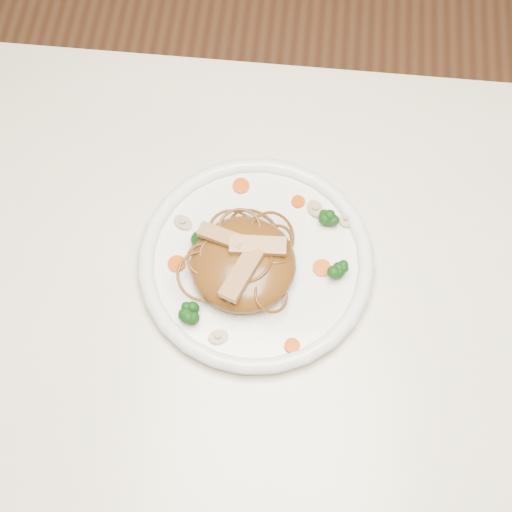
{
  "coord_description": "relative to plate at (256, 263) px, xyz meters",
  "views": [
    {
      "loc": [
        -0.0,
        -0.31,
        1.61
      ],
      "look_at": [
        -0.04,
        0.08,
        0.78
      ],
      "focal_mm": 52.27,
      "sensor_mm": 36.0,
      "label": 1
    }
  ],
  "objects": [
    {
      "name": "chicken_c",
      "position": [
        -0.01,
        -0.04,
        0.06
      ],
      "size": [
        0.05,
        0.07,
        0.01
      ],
      "primitive_type": "cube",
      "rotation": [
        0.0,
        0.0,
        4.32
      ],
      "color": "tan",
      "rests_on": "noodle_mound"
    },
    {
      "name": "broccoli_1",
      "position": [
        -0.07,
        0.01,
        0.02
      ],
      "size": [
        0.04,
        0.04,
        0.03
      ],
      "primitive_type": null,
      "rotation": [
        0.0,
        0.0,
        0.39
      ],
      "color": "#10470E",
      "rests_on": "plate"
    },
    {
      "name": "table",
      "position": [
        0.04,
        -0.08,
        -0.11
      ],
      "size": [
        1.2,
        0.8,
        0.75
      ],
      "color": "white",
      "rests_on": "ground"
    },
    {
      "name": "carrot_2",
      "position": [
        0.08,
        -0.0,
        0.01
      ],
      "size": [
        0.02,
        0.02,
        0.0
      ],
      "primitive_type": "cylinder",
      "rotation": [
        0.0,
        0.0,
        -0.06
      ],
      "color": "#D64D07",
      "rests_on": "plate"
    },
    {
      "name": "carrot_3",
      "position": [
        -0.03,
        0.1,
        0.01
      ],
      "size": [
        0.03,
        0.03,
        0.0
      ],
      "primitive_type": "cylinder",
      "rotation": [
        0.0,
        0.0,
        0.25
      ],
      "color": "#D64D07",
      "rests_on": "plate"
    },
    {
      "name": "ground",
      "position": [
        0.04,
        -0.08,
        -0.76
      ],
      "size": [
        4.0,
        4.0,
        0.0
      ],
      "primitive_type": "plane",
      "color": "brown",
      "rests_on": "ground"
    },
    {
      "name": "mushroom_2",
      "position": [
        -0.1,
        0.04,
        0.01
      ],
      "size": [
        0.04,
        0.04,
        0.01
      ],
      "primitive_type": "cylinder",
      "rotation": [
        0.0,
        0.0,
        -0.52
      ],
      "color": "beige",
      "rests_on": "plate"
    },
    {
      "name": "plate",
      "position": [
        0.0,
        0.0,
        0.0
      ],
      "size": [
        0.38,
        0.38,
        0.02
      ],
      "primitive_type": "cylinder",
      "rotation": [
        0.0,
        0.0,
        -0.4
      ],
      "color": "white",
      "rests_on": "table"
    },
    {
      "name": "chicken_a",
      "position": [
        0.0,
        -0.0,
        0.06
      ],
      "size": [
        0.07,
        0.03,
        0.01
      ],
      "primitive_type": "cube",
      "rotation": [
        0.0,
        0.0,
        0.06
      ],
      "color": "tan",
      "rests_on": "noodle_mound"
    },
    {
      "name": "chicken_b",
      "position": [
        -0.04,
        0.01,
        0.05
      ],
      "size": [
        0.06,
        0.04,
        0.01
      ],
      "primitive_type": "cube",
      "rotation": [
        0.0,
        0.0,
        2.82
      ],
      "color": "tan",
      "rests_on": "noodle_mound"
    },
    {
      "name": "mushroom_0",
      "position": [
        -0.03,
        -0.11,
        0.01
      ],
      "size": [
        0.03,
        0.03,
        0.01
      ],
      "primitive_type": "cylinder",
      "rotation": [
        0.0,
        0.0,
        0.41
      ],
      "color": "beige",
      "rests_on": "plate"
    },
    {
      "name": "carrot_0",
      "position": [
        0.05,
        0.09,
        0.01
      ],
      "size": [
        0.02,
        0.02,
        0.0
      ],
      "primitive_type": "cylinder",
      "rotation": [
        0.0,
        0.0,
        -0.02
      ],
      "color": "#D64D07",
      "rests_on": "plate"
    },
    {
      "name": "broccoli_2",
      "position": [
        -0.07,
        -0.08,
        0.02
      ],
      "size": [
        0.03,
        0.03,
        0.03
      ],
      "primitive_type": null,
      "rotation": [
        0.0,
        0.0,
        -0.35
      ],
      "color": "#10470E",
      "rests_on": "plate"
    },
    {
      "name": "broccoli_3",
      "position": [
        0.1,
        -0.01,
        0.02
      ],
      "size": [
        0.03,
        0.03,
        0.03
      ],
      "primitive_type": null,
      "rotation": [
        0.0,
        0.0,
        0.36
      ],
      "color": "#10470E",
      "rests_on": "plate"
    },
    {
      "name": "broccoli_0",
      "position": [
        0.09,
        0.06,
        0.02
      ],
      "size": [
        0.02,
        0.02,
        0.03
      ],
      "primitive_type": null,
      "rotation": [
        0.0,
        0.0,
        0.03
      ],
      "color": "#10470E",
      "rests_on": "plate"
    },
    {
      "name": "carrot_1",
      "position": [
        -0.1,
        -0.02,
        0.01
      ],
      "size": [
        0.02,
        0.02,
        0.0
      ],
      "primitive_type": "cylinder",
      "rotation": [
        0.0,
        0.0,
        0.09
      ],
      "color": "#D64D07",
      "rests_on": "plate"
    },
    {
      "name": "noodle_mound",
      "position": [
        -0.01,
        -0.02,
        0.03
      ],
      "size": [
        0.16,
        0.16,
        0.04
      ],
      "primitive_type": "ellipsoid",
      "rotation": [
        0.0,
        0.0,
        0.29
      ],
      "color": "brown",
      "rests_on": "plate"
    },
    {
      "name": "carrot_4",
      "position": [
        0.05,
        -0.11,
        0.01
      ],
      "size": [
        0.02,
        0.02,
        0.0
      ],
      "primitive_type": "cylinder",
      "rotation": [
        0.0,
        0.0,
        0.07
      ],
      "color": "#D64D07",
      "rests_on": "plate"
    },
    {
      "name": "mushroom_3",
      "position": [
        0.07,
        0.08,
        0.01
      ],
      "size": [
        0.04,
        0.04,
        0.01
      ],
      "primitive_type": "cylinder",
      "rotation": [
        0.0,
        0.0,
        2.09
      ],
      "color": "beige",
      "rests_on": "plate"
    },
    {
      "name": "mushroom_1",
      "position": [
        0.11,
        0.07,
        0.01
      ],
      "size": [
        0.02,
        0.02,
        0.01
      ],
      "primitive_type": "cylinder",
      "rotation": [
        0.0,
        0.0,
        1.62
      ],
      "color": "beige",
      "rests_on": "plate"
    }
  ]
}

